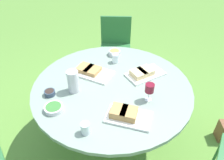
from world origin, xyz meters
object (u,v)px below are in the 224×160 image
chair_near_right (116,43)px  water_pitcher (73,81)px  wine_glass (150,89)px  dining_table (112,93)px

chair_near_right → water_pitcher: water_pitcher is taller
chair_near_right → water_pitcher: 1.45m
water_pitcher → wine_glass: (-0.66, 0.10, 0.02)m
dining_table → wine_glass: size_ratio=8.82×
dining_table → wine_glass: wine_glass is taller
water_pitcher → wine_glass: 0.67m
dining_table → wine_glass: bearing=148.9°
wine_glass → dining_table: bearing=-31.1°
dining_table → wine_glass: (-0.32, 0.19, 0.22)m
chair_near_right → wine_glass: 1.55m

